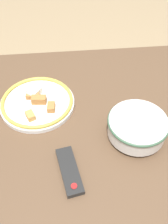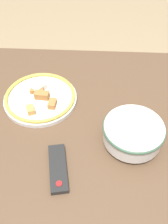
% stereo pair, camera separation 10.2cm
% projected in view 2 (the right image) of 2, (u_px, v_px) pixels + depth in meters
% --- Properties ---
extents(ground_plane, '(8.00, 8.00, 0.00)m').
position_uv_depth(ground_plane, '(91.00, 197.00, 1.59)').
color(ground_plane, '#9E8460').
extents(dining_table, '(1.49, 0.95, 0.72)m').
position_uv_depth(dining_table, '(93.00, 131.00, 1.11)').
color(dining_table, brown).
rests_on(dining_table, ground_plane).
extents(noodle_bowl, '(0.22, 0.22, 0.09)m').
position_uv_depth(noodle_bowl, '(134.00, 133.00, 0.94)').
color(noodle_bowl, silver).
rests_on(noodle_bowl, dining_table).
extents(food_plate, '(0.31, 0.31, 0.05)m').
position_uv_depth(food_plate, '(41.00, 97.00, 1.11)').
color(food_plate, white).
rests_on(food_plate, dining_table).
extents(tv_remote, '(0.09, 0.19, 0.02)m').
position_uv_depth(tv_remote, '(59.00, 168.00, 0.89)').
color(tv_remote, black).
rests_on(tv_remote, dining_table).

